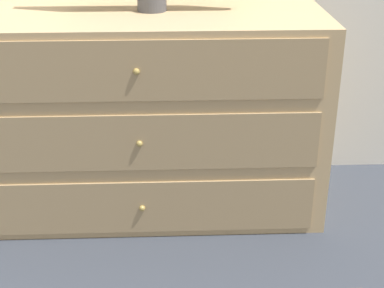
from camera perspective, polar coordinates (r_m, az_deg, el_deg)
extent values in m
plane|color=#383D47|center=(2.94, -6.55, -2.43)|extent=(12.00, 12.00, 0.00)
cube|color=tan|center=(2.47, -4.84, 2.92)|extent=(1.48, 0.57, 0.84)
cube|color=tan|center=(2.34, -4.85, -6.15)|extent=(1.36, 0.01, 0.23)
sphere|color=tan|center=(2.34, -4.86, -6.23)|extent=(0.02, 0.02, 0.02)
cube|color=tan|center=(2.21, -5.11, 0.09)|extent=(1.36, 0.01, 0.23)
sphere|color=tan|center=(2.20, -5.12, 0.03)|extent=(0.02, 0.02, 0.02)
cube|color=tan|center=(2.11, -5.40, 7.04)|extent=(1.36, 0.01, 0.23)
sphere|color=tan|center=(2.10, -5.41, 6.99)|extent=(0.02, 0.02, 0.02)
cylinder|color=#515156|center=(2.38, -3.91, 13.40)|extent=(0.12, 0.12, 0.05)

